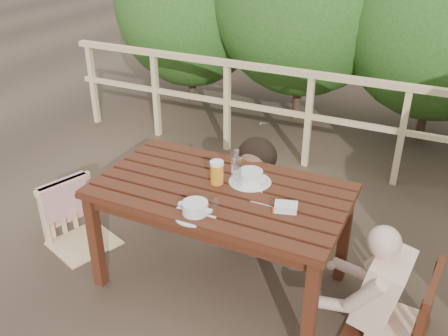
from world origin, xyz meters
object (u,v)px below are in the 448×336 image
at_px(chair_left, 76,194).
at_px(soup_near, 195,209).
at_px(woman, 266,156).
at_px(diner_right, 407,254).
at_px(chair_far, 264,185).
at_px(tumbler, 216,205).
at_px(table, 221,237).
at_px(soup_far, 250,177).
at_px(bottle, 237,170).
at_px(butter_tub, 286,208).
at_px(beer_glass, 217,173).
at_px(chair_right, 398,270).
at_px(bread_roll, 191,206).

relative_size(chair_left, soup_near, 3.53).
height_order(woman, diner_right, woman).
bearing_deg(soup_near, chair_far, 87.92).
bearing_deg(chair_left, tumbler, -77.06).
bearing_deg(table, tumbler, -70.80).
xyz_separation_m(table, soup_far, (0.14, 0.15, 0.43)).
bearing_deg(bottle, chair_far, 94.67).
relative_size(diner_right, tumbler, 17.32).
bearing_deg(butter_tub, woman, 102.72).
bearing_deg(beer_glass, chair_left, -173.46).
bearing_deg(woman, chair_left, 37.46).
bearing_deg(chair_right, soup_near, -67.37).
relative_size(chair_left, bread_roll, 8.32).
bearing_deg(chair_far, woman, 92.99).
bearing_deg(woman, tumbler, 95.83).
xyz_separation_m(table, chair_far, (0.03, 0.73, 0.04)).
height_order(soup_far, tumbler, soup_far).
relative_size(chair_right, beer_glass, 5.57).
height_order(chair_far, butter_tub, chair_far).
bearing_deg(tumbler, bottle, 88.75).
height_order(chair_far, tumbler, chair_far).
height_order(bread_roll, beer_glass, beer_glass).
bearing_deg(tumbler, chair_right, 13.54).
height_order(woman, beer_glass, woman).
bearing_deg(butter_tub, table, 155.23).
relative_size(chair_left, tumbler, 13.13).
bearing_deg(bottle, bread_roll, -111.39).
bearing_deg(bottle, diner_right, -1.47).
relative_size(chair_left, diner_right, 0.76).
bearing_deg(bottle, chair_right, -1.52).
bearing_deg(woman, beer_glass, 86.40).
bearing_deg(soup_near, bread_roll, 142.18).
xyz_separation_m(bottle, butter_tub, (0.39, -0.13, -0.11)).
height_order(table, diner_right, diner_right).
distance_m(bottle, butter_tub, 0.42).
bearing_deg(woman, table, 90.39).
bearing_deg(chair_right, soup_far, -91.90).
relative_size(diner_right, butter_tub, 8.90).
bearing_deg(table, soup_near, -90.80).
xyz_separation_m(bread_roll, tumbler, (0.13, 0.07, 0.00)).
xyz_separation_m(beer_glass, tumbler, (0.13, -0.28, -0.05)).
distance_m(diner_right, soup_far, 1.08).
height_order(chair_right, beer_glass, chair_right).
bearing_deg(chair_far, bottle, -82.34).
height_order(chair_left, tumbler, chair_left).
distance_m(diner_right, butter_tub, 0.74).
xyz_separation_m(bread_roll, bottle, (0.14, 0.36, 0.11)).
bearing_deg(bottle, soup_near, -103.47).
height_order(soup_far, bottle, bottle).
height_order(bread_roll, bottle, bottle).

